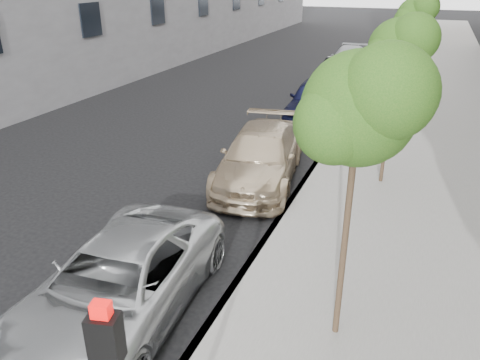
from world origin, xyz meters
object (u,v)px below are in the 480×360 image
Objects in this scene: sedan_rear at (349,59)px; tree_mid at (399,49)px; tree_near at (361,109)px; sedan_blue at (316,99)px; sedan_black at (340,75)px; suv at (260,156)px; tree_far at (415,16)px; minivan at (119,283)px.

tree_mid is at bearing -77.39° from sedan_rear.
tree_near reaches higher than sedan_blue.
tree_near is 18.21m from sedan_black.
tree_near is 23.54m from sedan_rear.
suv is (-3.33, -0.91, -3.04)m from tree_mid.
tree_near reaches higher than sedan_rear.
suv is at bearing -114.18° from tree_far.
minivan is 1.05× the size of sedan_rear.
minivan is at bearing -90.48° from sedan_black.
tree_near is 0.93× the size of minivan.
sedan_black is at bearing -85.21° from sedan_rear.
sedan_blue is at bearing -89.60° from sedan_black.
sedan_blue is at bearing 84.68° from minivan.
tree_mid is at bearing 6.58° from suv.
minivan is 1.08× the size of sedan_blue.
sedan_blue is (0.00, 6.75, 0.05)m from suv.
tree_near is at bearing -78.92° from sedan_black.
minivan is (-3.61, -13.85, -3.38)m from tree_far.
sedan_blue reaches higher than sedan_rear.
tree_mid is 0.96× the size of sedan_black.
minivan is 0.99× the size of suv.
sedan_blue reaches higher than sedan_black.
tree_near reaches higher than tree_mid.
sedan_rear is at bearing 103.02° from tree_mid.
sedan_black is (-3.33, 4.63, -3.30)m from tree_far.
tree_near is 7.23m from suv.
tree_far is 14.71m from minivan.
minivan is at bearing -89.91° from sedan_rear.
sedan_black is at bearing 100.69° from tree_near.
tree_near reaches higher than sedan_black.
minivan is 23.86m from sedan_rear.
tree_mid reaches higher than sedan_blue.
suv is at bearing 120.76° from tree_near.
tree_far reaches higher than tree_near.
tree_near is 13.00m from tree_far.
sedan_black is (0.00, 12.04, 0.04)m from suv.
suv is 12.04m from sedan_black.
minivan is at bearing -101.22° from suv.
sedan_rear is (-3.82, 16.50, -3.08)m from tree_mid.
tree_far is 0.93× the size of suv.
suv is at bearing -164.72° from tree_mid.
sedan_blue is at bearing -87.79° from sedan_rear.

